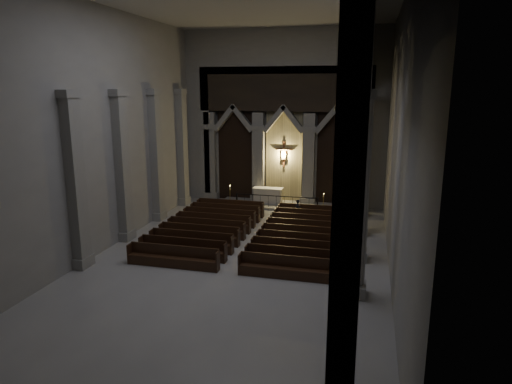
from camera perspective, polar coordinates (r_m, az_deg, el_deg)
room at (r=20.64m, az=-2.42°, el=11.52°), size 24.00×24.10×12.00m
sanctuary_wall at (r=31.91m, az=3.51°, el=10.24°), size 14.00×0.77×12.00m
right_arcade at (r=21.14m, az=13.42°, el=11.83°), size 1.00×24.00×12.00m
left_pilasters at (r=26.80m, az=-14.21°, el=3.53°), size 0.60×13.00×8.03m
sanctuary_step at (r=31.98m, az=3.04°, el=-1.62°), size 8.50×2.60×0.15m
altar at (r=32.22m, az=1.50°, el=-0.39°), size 2.08×0.83×1.05m
altar_rail at (r=30.48m, az=2.55°, el=-1.08°), size 5.58×0.09×1.10m
candle_stand_left at (r=31.53m, az=-3.26°, el=-1.18°), size 0.26×0.26×1.56m
candle_stand_right at (r=30.16m, az=8.39°, el=-2.05°), size 0.24×0.24×1.40m
pews at (r=24.81m, az=-0.30°, el=-5.35°), size 9.83×9.49×0.99m
worshipper at (r=28.73m, az=5.22°, el=-2.20°), size 0.54×0.46×1.27m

